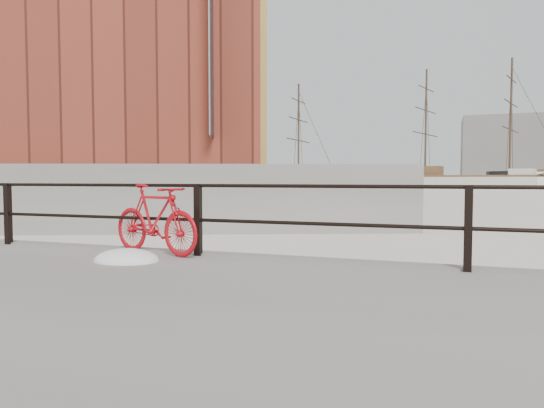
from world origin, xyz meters
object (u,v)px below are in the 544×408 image
Objects in this scene: schooner_mid at (465,188)px; workboat_far at (185,190)px; schooner_left at (269,188)px; bicycle at (155,219)px; workboat_near at (178,194)px.

workboat_far is at bearing -122.78° from schooner_mid.
schooner_mid is 2.89× the size of workboat_far.
workboat_far is at bearing -98.83° from schooner_left.
schooner_mid is 1.28× the size of schooner_left.
bicycle is 0.13× the size of workboat_near.
schooner_left is 1.69× the size of workboat_near.
schooner_left is (-22.73, 67.27, -0.85)m from bicycle.
workboat_near is 17.33m from workboat_far.
workboat_near is (-18.97, 32.63, -0.85)m from bicycle.
schooner_left reaches higher than workboat_far.
bicycle is 0.17× the size of workboat_far.
workboat_near reaches higher than bicycle.
schooner_mid is at bearing 19.43° from workboat_near.
schooner_left is at bearing 45.68° from workboat_far.
schooner_left is (-29.60, -9.68, 0.00)m from schooner_mid.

